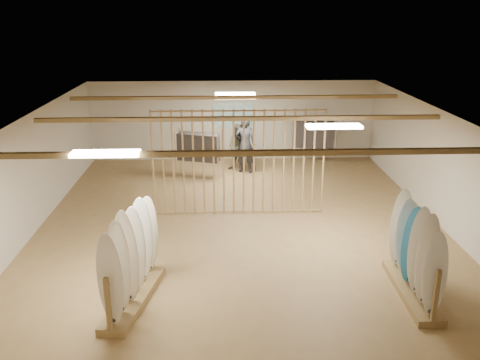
{
  "coord_description": "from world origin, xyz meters",
  "views": [
    {
      "loc": [
        -0.49,
        -11.71,
        5.16
      ],
      "look_at": [
        0.0,
        0.0,
        1.2
      ],
      "focal_mm": 38.0,
      "sensor_mm": 36.0,
      "label": 1
    }
  ],
  "objects_px": {
    "rack_left": "(132,271)",
    "shopper_b": "(239,144)",
    "rack_right": "(414,264)",
    "shopper_a": "(245,141)",
    "clothing_rack_b": "(314,134)",
    "clothing_rack_a": "(198,147)"
  },
  "relations": [
    {
      "from": "rack_left",
      "to": "shopper_a",
      "type": "height_order",
      "value": "shopper_a"
    },
    {
      "from": "rack_right",
      "to": "shopper_a",
      "type": "bearing_deg",
      "value": 111.31
    },
    {
      "from": "clothing_rack_a",
      "to": "rack_right",
      "type": "bearing_deg",
      "value": -41.41
    },
    {
      "from": "rack_right",
      "to": "clothing_rack_a",
      "type": "relative_size",
      "value": 1.47
    },
    {
      "from": "rack_right",
      "to": "shopper_b",
      "type": "height_order",
      "value": "rack_right"
    },
    {
      "from": "clothing_rack_a",
      "to": "shopper_b",
      "type": "distance_m",
      "value": 1.5
    },
    {
      "from": "rack_left",
      "to": "rack_right",
      "type": "height_order",
      "value": "rack_left"
    },
    {
      "from": "rack_right",
      "to": "clothing_rack_b",
      "type": "relative_size",
      "value": 1.42
    },
    {
      "from": "rack_left",
      "to": "clothing_rack_b",
      "type": "distance_m",
      "value": 10.02
    },
    {
      "from": "rack_left",
      "to": "clothing_rack_b",
      "type": "bearing_deg",
      "value": 72.38
    },
    {
      "from": "rack_left",
      "to": "shopper_b",
      "type": "bearing_deg",
      "value": 85.87
    },
    {
      "from": "shopper_a",
      "to": "shopper_b",
      "type": "height_order",
      "value": "shopper_a"
    },
    {
      "from": "rack_left",
      "to": "clothing_rack_b",
      "type": "xyz_separation_m",
      "value": [
        4.9,
        8.73,
        0.41
      ]
    },
    {
      "from": "clothing_rack_a",
      "to": "clothing_rack_b",
      "type": "height_order",
      "value": "clothing_rack_b"
    },
    {
      "from": "rack_left",
      "to": "shopper_b",
      "type": "xyz_separation_m",
      "value": [
        2.27,
        8.02,
        0.27
      ]
    },
    {
      "from": "clothing_rack_a",
      "to": "clothing_rack_b",
      "type": "distance_m",
      "value": 4.2
    },
    {
      "from": "rack_left",
      "to": "rack_right",
      "type": "relative_size",
      "value": 1.03
    },
    {
      "from": "shopper_a",
      "to": "shopper_b",
      "type": "relative_size",
      "value": 1.2
    },
    {
      "from": "clothing_rack_b",
      "to": "shopper_a",
      "type": "bearing_deg",
      "value": -145.83
    },
    {
      "from": "rack_right",
      "to": "shopper_a",
      "type": "distance_m",
      "value": 8.24
    },
    {
      "from": "rack_right",
      "to": "shopper_a",
      "type": "relative_size",
      "value": 1.05
    },
    {
      "from": "rack_right",
      "to": "shopper_a",
      "type": "xyz_separation_m",
      "value": [
        -2.77,
        7.74,
        0.45
      ]
    }
  ]
}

